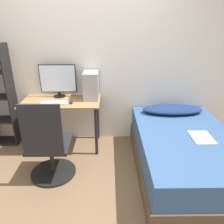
{
  "coord_description": "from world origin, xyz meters",
  "views": [
    {
      "loc": [
        0.28,
        -1.87,
        1.85
      ],
      "look_at": [
        0.31,
        0.72,
        0.75
      ],
      "focal_mm": 35.0,
      "sensor_mm": 36.0,
      "label": 1
    }
  ],
  "objects": [
    {
      "name": "ground_plane",
      "position": [
        0.0,
        0.0,
        0.0
      ],
      "size": [
        14.0,
        14.0,
        0.0
      ],
      "primitive_type": "plane",
      "color": "brown"
    },
    {
      "name": "bed",
      "position": [
        1.23,
        0.48,
        0.27
      ],
      "size": [
        1.19,
        1.88,
        0.55
      ],
      "color": "#4C3D2D",
      "rests_on": "ground_plane"
    },
    {
      "name": "monitor",
      "position": [
        -0.49,
        1.32,
        1.02
      ],
      "size": [
        0.54,
        0.18,
        0.49
      ],
      "color": "black",
      "rests_on": "desk"
    },
    {
      "name": "desk",
      "position": [
        -0.43,
        1.13,
        0.64
      ],
      "size": [
        1.13,
        0.58,
        0.76
      ],
      "color": "#997047",
      "rests_on": "ground_plane"
    },
    {
      "name": "magazine",
      "position": [
        1.38,
        0.39,
        0.55
      ],
      "size": [
        0.24,
        0.32,
        0.01
      ],
      "color": "silver",
      "rests_on": "bed"
    },
    {
      "name": "office_chair",
      "position": [
        -0.45,
        0.38,
        0.39
      ],
      "size": [
        0.57,
        0.57,
        1.05
      ],
      "color": "black",
      "rests_on": "ground_plane"
    },
    {
      "name": "keyboard",
      "position": [
        -0.5,
        1.01,
        0.77
      ],
      "size": [
        0.36,
        0.13,
        0.02
      ],
      "color": "silver",
      "rests_on": "desk"
    },
    {
      "name": "pc_tower",
      "position": [
        0.01,
        1.23,
        0.96
      ],
      "size": [
        0.22,
        0.33,
        0.4
      ],
      "color": "#99999E",
      "rests_on": "desk"
    },
    {
      "name": "pillow",
      "position": [
        1.23,
        1.16,
        0.6
      ],
      "size": [
        0.9,
        0.36,
        0.11
      ],
      "color": "navy",
      "rests_on": "bed"
    },
    {
      "name": "mouse",
      "position": [
        -0.26,
        1.01,
        0.77
      ],
      "size": [
        0.06,
        0.09,
        0.02
      ],
      "color": "black",
      "rests_on": "desk"
    },
    {
      "name": "wall_back",
      "position": [
        0.0,
        1.44,
        1.25
      ],
      "size": [
        8.0,
        0.05,
        2.5
      ],
      "color": "silver",
      "rests_on": "ground_plane"
    }
  ]
}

